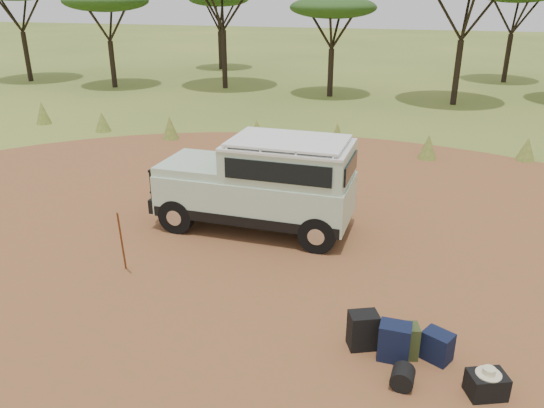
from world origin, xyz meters
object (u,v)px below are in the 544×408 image
(backpack_black, at_px, (363,330))
(duffel_navy, at_px, (437,346))
(walking_staff, at_px, (122,242))
(backpack_olive, at_px, (404,341))
(hard_case, at_px, (486,385))
(safari_vehicle, at_px, (262,186))
(backpack_navy, at_px, (394,342))

(backpack_black, bearing_deg, duffel_navy, -23.45)
(walking_staff, xyz_separation_m, backpack_black, (4.60, -0.92, -0.41))
(walking_staff, distance_m, backpack_black, 4.71)
(backpack_olive, bearing_deg, hard_case, -40.17)
(backpack_olive, bearing_deg, duffel_navy, -6.49)
(duffel_navy, bearing_deg, backpack_black, -151.85)
(walking_staff, distance_m, duffel_navy, 5.78)
(safari_vehicle, bearing_deg, backpack_navy, -48.91)
(backpack_black, bearing_deg, safari_vehicle, 102.89)
(backpack_black, bearing_deg, hard_case, -42.63)
(safari_vehicle, relative_size, backpack_black, 7.64)
(walking_staff, xyz_separation_m, backpack_olive, (5.22, -0.98, -0.43))
(backpack_olive, xyz_separation_m, hard_case, (1.10, -0.52, -0.09))
(walking_staff, relative_size, duffel_navy, 3.24)
(safari_vehicle, xyz_separation_m, backpack_navy, (3.22, -3.84, -0.74))
(walking_staff, bearing_deg, hard_case, -42.84)
(safari_vehicle, height_order, backpack_olive, safari_vehicle)
(hard_case, bearing_deg, safari_vehicle, 113.96)
(hard_case, bearing_deg, backpack_black, 138.87)
(safari_vehicle, xyz_separation_m, backpack_olive, (3.36, -3.75, -0.76))
(backpack_black, bearing_deg, backpack_olive, -29.51)
(hard_case, bearing_deg, duffel_navy, 114.85)
(backpack_navy, relative_size, backpack_olive, 1.09)
(safari_vehicle, bearing_deg, walking_staff, -122.86)
(backpack_olive, relative_size, duffel_navy, 1.17)
(backpack_black, xyz_separation_m, duffel_navy, (1.08, 0.01, -0.06))
(safari_vehicle, relative_size, walking_staff, 3.02)
(backpack_olive, bearing_deg, walking_staff, 154.55)
(backpack_navy, bearing_deg, safari_vehicle, 131.23)
(safari_vehicle, height_order, backpack_navy, safari_vehicle)
(walking_staff, relative_size, backpack_olive, 2.76)
(safari_vehicle, distance_m, backpack_olive, 5.09)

